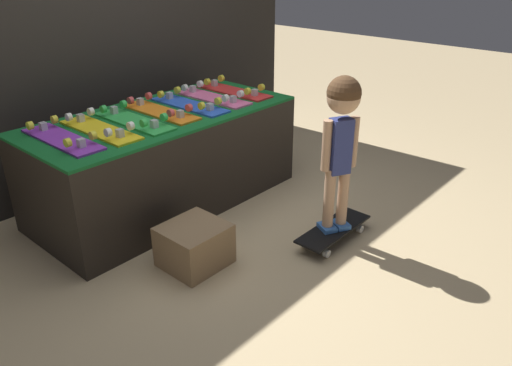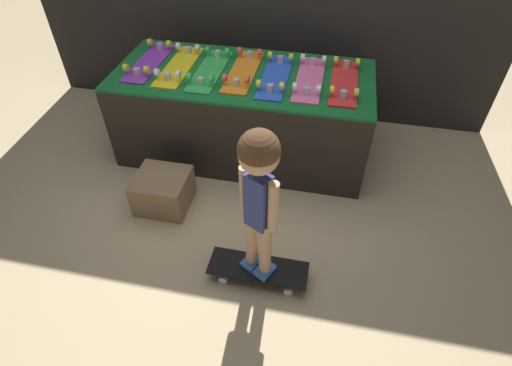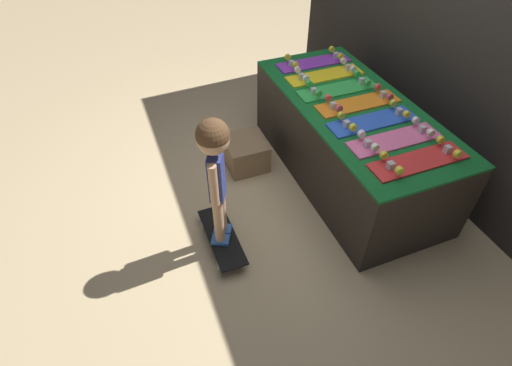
# 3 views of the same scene
# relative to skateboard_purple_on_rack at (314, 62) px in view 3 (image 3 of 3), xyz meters

# --- Properties ---
(ground_plane) EXTENTS (16.00, 16.00, 0.00)m
(ground_plane) POSITION_rel_skateboard_purple_on_rack_xyz_m (0.75, -0.58, -0.73)
(ground_plane) COLOR tan
(back_wall) EXTENTS (4.11, 0.10, 2.46)m
(back_wall) POSITION_rel_skateboard_purple_on_rack_xyz_m (0.75, 0.69, 0.50)
(back_wall) COLOR black
(back_wall) RESTS_ON ground_plane
(display_rack) EXTENTS (1.96, 0.88, 0.71)m
(display_rack) POSITION_rel_skateboard_purple_on_rack_xyz_m (0.75, -0.02, -0.37)
(display_rack) COLOR black
(display_rack) RESTS_ON ground_plane
(skateboard_purple_on_rack) EXTENTS (0.19, 0.69, 0.09)m
(skateboard_purple_on_rack) POSITION_rel_skateboard_purple_on_rack_xyz_m (0.00, 0.00, 0.00)
(skateboard_purple_on_rack) COLOR purple
(skateboard_purple_on_rack) RESTS_ON display_rack
(skateboard_yellow_on_rack) EXTENTS (0.19, 0.69, 0.09)m
(skateboard_yellow_on_rack) POSITION_rel_skateboard_purple_on_rack_xyz_m (0.25, -0.02, 0.00)
(skateboard_yellow_on_rack) COLOR yellow
(skateboard_yellow_on_rack) RESTS_ON display_rack
(skateboard_green_on_rack) EXTENTS (0.19, 0.69, 0.09)m
(skateboard_green_on_rack) POSITION_rel_skateboard_purple_on_rack_xyz_m (0.50, -0.04, 0.00)
(skateboard_green_on_rack) COLOR green
(skateboard_green_on_rack) RESTS_ON display_rack
(skateboard_orange_on_rack) EXTENTS (0.19, 0.69, 0.09)m
(skateboard_orange_on_rack) POSITION_rel_skateboard_purple_on_rack_xyz_m (0.75, -0.00, 0.00)
(skateboard_orange_on_rack) COLOR orange
(skateboard_orange_on_rack) RESTS_ON display_rack
(skateboard_blue_on_rack) EXTENTS (0.19, 0.69, 0.09)m
(skateboard_blue_on_rack) POSITION_rel_skateboard_purple_on_rack_xyz_m (1.00, -0.04, 0.00)
(skateboard_blue_on_rack) COLOR blue
(skateboard_blue_on_rack) RESTS_ON display_rack
(skateboard_pink_on_rack) EXTENTS (0.19, 0.69, 0.09)m
(skateboard_pink_on_rack) POSITION_rel_skateboard_purple_on_rack_xyz_m (1.26, -0.02, 0.00)
(skateboard_pink_on_rack) COLOR pink
(skateboard_pink_on_rack) RESTS_ON display_rack
(skateboard_red_on_rack) EXTENTS (0.19, 0.69, 0.09)m
(skateboard_red_on_rack) POSITION_rel_skateboard_purple_on_rack_xyz_m (1.51, -0.01, 0.00)
(skateboard_red_on_rack) COLOR red
(skateboard_red_on_rack) RESTS_ON display_rack
(skateboard_on_floor) EXTENTS (0.62, 0.20, 0.09)m
(skateboard_on_floor) POSITION_rel_skateboard_purple_on_rack_xyz_m (1.13, -1.28, -0.65)
(skateboard_on_floor) COLOR black
(skateboard_on_floor) RESTS_ON ground_plane
(child) EXTENTS (0.23, 0.21, 1.02)m
(child) POSITION_rel_skateboard_purple_on_rack_xyz_m (1.13, -1.28, 0.08)
(child) COLOR #3870C6
(child) RESTS_ON skateboard_on_floor
(storage_box) EXTENTS (0.37, 0.35, 0.26)m
(storage_box) POSITION_rel_skateboard_purple_on_rack_xyz_m (0.33, -0.80, -0.59)
(storage_box) COLOR #8E704C
(storage_box) RESTS_ON ground_plane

